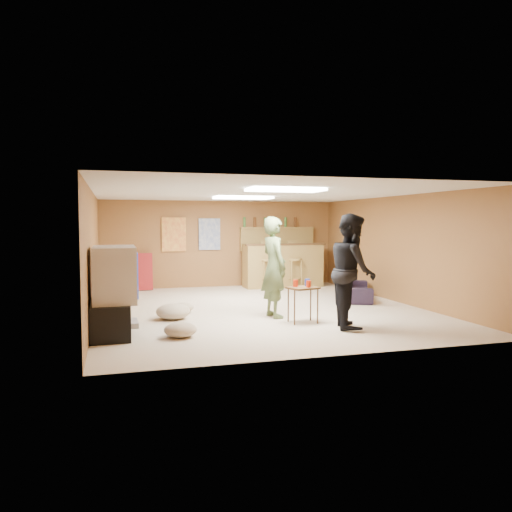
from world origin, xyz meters
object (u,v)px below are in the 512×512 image
object	(u,v)px
sofa	(355,288)
bar_counter	(283,265)
person_black	(352,271)
person_olive	(274,267)
tv_body	(114,274)
tray_table	(303,305)

from	to	relation	value
sofa	bar_counter	bearing A→B (deg)	43.00
person_black	sofa	size ratio (longest dim) A/B	1.12
person_olive	person_black	world-z (taller)	person_black
tv_body	person_olive	distance (m)	2.75
tv_body	bar_counter	distance (m)	6.09
person_black	tray_table	size ratio (longest dim) A/B	3.02
person_olive	person_black	distance (m)	1.47
bar_counter	person_olive	bearing A→B (deg)	-111.21
bar_counter	tray_table	size ratio (longest dim) A/B	3.37
tv_body	bar_counter	xyz separation A→B (m)	(4.15, 4.45, -0.35)
person_black	person_olive	bearing A→B (deg)	54.92
bar_counter	person_black	xyz separation A→B (m)	(-0.57, -4.97, 0.35)
tv_body	sofa	distance (m)	5.44
bar_counter	person_black	size ratio (longest dim) A/B	1.12
person_black	sofa	bearing A→B (deg)	-11.63
bar_counter	person_olive	distance (m)	4.10
person_olive	sofa	xyz separation A→B (m)	(2.31, 1.44, -0.64)
person_black	sofa	world-z (taller)	person_black
tv_body	person_olive	world-z (taller)	person_olive
tv_body	bar_counter	bearing A→B (deg)	47.00
person_black	sofa	xyz separation A→B (m)	(1.40, 2.60, -0.66)
tv_body	person_black	world-z (taller)	person_black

